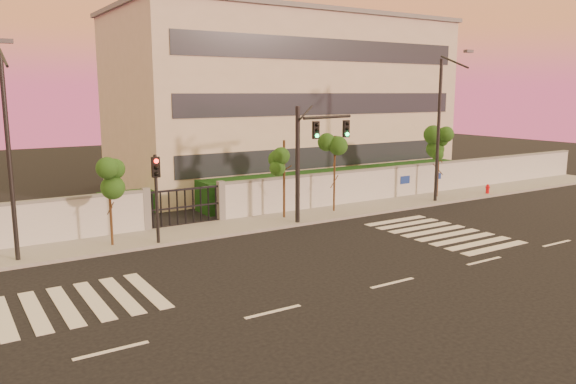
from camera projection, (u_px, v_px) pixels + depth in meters
name	position (u px, v px, depth m)	size (l,w,h in m)	color
ground	(392.00, 283.00, 20.16)	(120.00, 120.00, 0.00)	black
sidewalk	(252.00, 224.00, 28.87)	(60.00, 3.00, 0.15)	gray
perimeter_wall	(240.00, 200.00, 30.00)	(60.00, 0.36, 2.20)	#B7BABF
hedge_row	(234.00, 195.00, 32.88)	(41.00, 4.25, 1.80)	black
institutional_building	(282.00, 100.00, 42.10)	(24.40, 12.40, 12.25)	beige
road_markings	(298.00, 263.00, 22.45)	(57.00, 7.62, 0.02)	silver
street_tree_c	(110.00, 185.00, 24.23)	(1.31, 1.04, 3.80)	#382314
street_tree_d	(284.00, 161.00, 29.61)	(1.60, 1.27, 4.29)	#382314
street_tree_e	(335.00, 157.00, 31.22)	(1.38, 1.10, 4.39)	#382314
street_tree_f	(439.00, 148.00, 35.72)	(1.60, 1.27, 4.43)	#382314
traffic_signal_main	(310.00, 150.00, 28.72)	(3.81, 1.06, 6.08)	black
traffic_signal_secondary	(156.00, 189.00, 24.58)	(0.32, 0.32, 4.09)	black
streetlight_west	(9.00, 148.00, 21.54)	(0.51, 2.07, 8.60)	black
streetlight_east	(441.00, 123.00, 33.72)	(0.54, 2.19, 9.12)	black
fire_hydrant	(488.00, 190.00, 37.15)	(0.31, 0.29, 0.77)	red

